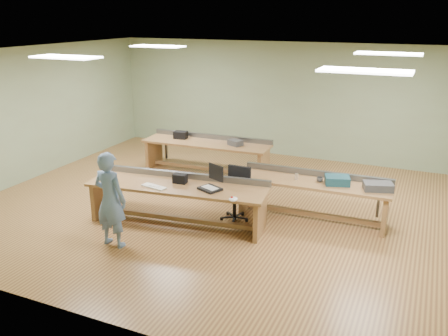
{
  "coord_description": "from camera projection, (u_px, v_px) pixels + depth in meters",
  "views": [
    {
      "loc": [
        3.36,
        -8.0,
        3.7
      ],
      "look_at": [
        0.08,
        -0.6,
        1.03
      ],
      "focal_mm": 38.0,
      "sensor_mm": 36.0,
      "label": 1
    }
  ],
  "objects": [
    {
      "name": "person",
      "position": [
        110.0,
        200.0,
        7.69
      ],
      "size": [
        0.61,
        0.42,
        1.62
      ],
      "primitive_type": "imported",
      "rotation": [
        0.0,
        0.0,
        3.08
      ],
      "color": "#6C7EB0",
      "rests_on": "floor"
    },
    {
      "name": "wall_back",
      "position": [
        292.0,
        101.0,
        12.4
      ],
      "size": [
        10.0,
        0.04,
        3.0
      ],
      "primitive_type": "cube",
      "color": "gray",
      "rests_on": "floor"
    },
    {
      "name": "keyboard",
      "position": [
        154.0,
        187.0,
        8.39
      ],
      "size": [
        0.49,
        0.24,
        0.03
      ],
      "primitive_type": "cube",
      "rotation": [
        0.0,
        0.0,
        -0.19
      ],
      "color": "beige",
      "rests_on": "workbench_front"
    },
    {
      "name": "tray_back",
      "position": [
        235.0,
        143.0,
        11.04
      ],
      "size": [
        0.38,
        0.34,
        0.13
      ],
      "primitive_type": "cube",
      "rotation": [
        0.0,
        0.0,
        -0.41
      ],
      "color": "#353537",
      "rests_on": "workbench_back"
    },
    {
      "name": "workbench_back",
      "position": [
        207.0,
        150.0,
        11.4
      ],
      "size": [
        3.12,
        0.94,
        0.86
      ],
      "rotation": [
        0.0,
        0.0,
        0.04
      ],
      "color": "olive",
      "rests_on": "floor"
    },
    {
      "name": "drinks_can",
      "position": [
        296.0,
        177.0,
        8.77
      ],
      "size": [
        0.06,
        0.06,
        0.12
      ],
      "primitive_type": "cylinder",
      "rotation": [
        0.0,
        0.0,
        0.0
      ],
      "color": "silver",
      "rests_on": "workbench_mid"
    },
    {
      "name": "workbench_mid",
      "position": [
        313.0,
        191.0,
        8.78
      ],
      "size": [
        2.82,
        0.83,
        0.86
      ],
      "rotation": [
        0.0,
        0.0,
        0.03
      ],
      "color": "olive",
      "rests_on": "floor"
    },
    {
      "name": "task_chair",
      "position": [
        236.0,
        201.0,
        8.83
      ],
      "size": [
        0.54,
        0.54,
        0.99
      ],
      "rotation": [
        0.0,
        0.0,
        -0.02
      ],
      "color": "black",
      "rests_on": "floor"
    },
    {
      "name": "trackball_mouse",
      "position": [
        233.0,
        199.0,
        7.77
      ],
      "size": [
        0.19,
        0.2,
        0.07
      ],
      "primitive_type": "ellipsoid",
      "rotation": [
        0.0,
        0.0,
        -0.29
      ],
      "color": "white",
      "rests_on": "workbench_front"
    },
    {
      "name": "mug",
      "position": [
        320.0,
        180.0,
        8.65
      ],
      "size": [
        0.15,
        0.15,
        0.09
      ],
      "primitive_type": "imported",
      "rotation": [
        0.0,
        0.0,
        0.36
      ],
      "color": "#353537",
      "rests_on": "workbench_mid"
    },
    {
      "name": "laptop_screen",
      "position": [
        216.0,
        173.0,
        8.28
      ],
      "size": [
        0.34,
        0.16,
        0.29
      ],
      "primitive_type": "cube",
      "rotation": [
        0.0,
        0.0,
        -0.41
      ],
      "color": "black",
      "rests_on": "laptop_base"
    },
    {
      "name": "laptop_base",
      "position": [
        210.0,
        189.0,
        8.27
      ],
      "size": [
        0.45,
        0.42,
        0.04
      ],
      "primitive_type": "cube",
      "rotation": [
        0.0,
        0.0,
        -0.41
      ],
      "color": "black",
      "rests_on": "workbench_front"
    },
    {
      "name": "parts_bin_grey",
      "position": [
        378.0,
        186.0,
        8.25
      ],
      "size": [
        0.56,
        0.44,
        0.13
      ],
      "primitive_type": "cube",
      "rotation": [
        0.0,
        0.0,
        0.3
      ],
      "color": "#353537",
      "rests_on": "workbench_mid"
    },
    {
      "name": "ceiling",
      "position": [
        234.0,
        54.0,
        8.46
      ],
      "size": [
        10.0,
        10.0,
        0.0
      ],
      "primitive_type": "plane",
      "color": "silver",
      "rests_on": "wall_back"
    },
    {
      "name": "parts_bin_teal",
      "position": [
        337.0,
        180.0,
        8.53
      ],
      "size": [
        0.51,
        0.44,
        0.15
      ],
      "primitive_type": "cube",
      "rotation": [
        0.0,
        0.0,
        0.3
      ],
      "color": "#143943",
      "rests_on": "workbench_mid"
    },
    {
      "name": "wall_front",
      "position": [
        98.0,
        213.0,
        5.46
      ],
      "size": [
        10.0,
        0.04,
        3.0
      ],
      "primitive_type": "cube",
      "color": "gray",
      "rests_on": "floor"
    },
    {
      "name": "wall_left",
      "position": [
        32.0,
        113.0,
        10.86
      ],
      "size": [
        0.04,
        8.0,
        3.0
      ],
      "primitive_type": "cube",
      "color": "gray",
      "rests_on": "floor"
    },
    {
      "name": "floor",
      "position": [
        233.0,
        208.0,
        9.4
      ],
      "size": [
        10.0,
        10.0,
        0.0
      ],
      "primitive_type": "plane",
      "color": "#9F733C",
      "rests_on": "ground"
    },
    {
      "name": "workbench_front",
      "position": [
        178.0,
        194.0,
        8.6
      ],
      "size": [
        3.36,
        1.27,
        0.86
      ],
      "rotation": [
        0.0,
        0.0,
        0.12
      ],
      "color": "olive",
      "rests_on": "floor"
    },
    {
      "name": "storage_box_back",
      "position": [
        181.0,
        135.0,
        11.62
      ],
      "size": [
        0.34,
        0.26,
        0.18
      ],
      "primitive_type": "cube",
      "rotation": [
        0.0,
        0.0,
        0.11
      ],
      "color": "black",
      "rests_on": "workbench_back"
    },
    {
      "name": "fluor_panels",
      "position": [
        234.0,
        55.0,
        8.47
      ],
      "size": [
        6.2,
        3.5,
        0.03
      ],
      "color": "white",
      "rests_on": "ceiling"
    },
    {
      "name": "camera_bag",
      "position": [
        180.0,
        179.0,
        8.59
      ],
      "size": [
        0.26,
        0.18,
        0.17
      ],
      "primitive_type": "cube",
      "rotation": [
        0.0,
        0.0,
        0.08
      ],
      "color": "black",
      "rests_on": "workbench_front"
    }
  ]
}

